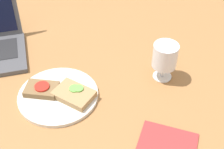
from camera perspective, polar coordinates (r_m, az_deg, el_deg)
wooden_table at (r=98.70cm, az=-3.06°, el=-2.98°), size 140.00×140.00×3.00cm
plate at (r=95.69cm, az=-9.80°, el=-3.77°), size 24.18×24.18×1.13cm
sandwich_with_cucumber at (r=93.12cm, az=-6.96°, el=-3.56°), size 13.67×13.79×2.43cm
sandwich_with_tomato at (r=96.27cm, az=-12.73°, el=-2.61°), size 11.48×9.82×2.43cm
wine_glass at (r=97.06cm, az=9.66°, el=3.20°), size 7.75×7.75×12.60cm
napkin at (r=84.03cm, az=9.94°, el=-13.06°), size 20.20×19.89×0.40cm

